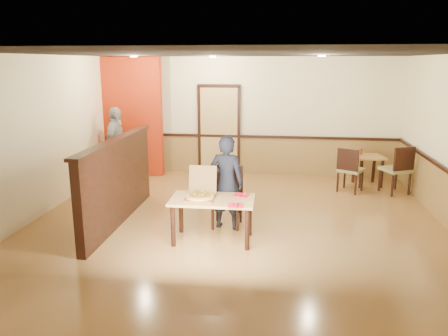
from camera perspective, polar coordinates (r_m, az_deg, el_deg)
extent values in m
plane|color=#A67740|center=(7.50, 1.70, -7.20)|extent=(7.00, 7.00, 0.00)
plane|color=black|center=(7.01, 1.87, 14.72)|extent=(7.00, 7.00, 0.00)
plane|color=#FCF3C5|center=(10.57, 3.70, 6.75)|extent=(7.00, 0.00, 7.00)
plane|color=#FCF3C5|center=(8.23, -23.29, 3.68)|extent=(0.00, 7.00, 7.00)
cube|color=olive|center=(10.70, 3.61, 1.67)|extent=(7.00, 0.04, 0.90)
cube|color=black|center=(10.59, 3.64, 4.14)|extent=(7.00, 0.06, 0.06)
cube|color=#D7B56E|center=(10.66, -0.65, 4.94)|extent=(0.90, 0.06, 2.10)
cube|color=black|center=(7.55, -13.71, -1.86)|extent=(0.14, 3.00, 1.40)
cube|color=black|center=(7.39, -14.02, 3.53)|extent=(0.20, 3.10, 0.05)
cube|color=#A5270B|center=(10.68, -12.32, 6.53)|extent=(1.60, 0.20, 2.78)
cylinder|color=#FFD5B2|center=(9.27, -11.71, 14.08)|extent=(0.14, 0.14, 0.02)
cylinder|color=#FFD5B2|center=(9.59, -1.52, 14.33)|extent=(0.14, 0.14, 0.02)
cylinder|color=#FFD5B2|center=(8.50, 12.64, 14.09)|extent=(0.14, 0.14, 0.02)
cube|color=tan|center=(6.58, -1.53, -4.18)|extent=(1.27, 0.73, 0.04)
cylinder|color=black|center=(6.54, -6.68, -7.54)|extent=(0.07, 0.07, 0.63)
cylinder|color=black|center=(7.05, -5.63, -5.91)|extent=(0.07, 0.07, 0.63)
cylinder|color=black|center=(6.38, 3.05, -8.00)|extent=(0.07, 0.07, 0.63)
cylinder|color=black|center=(6.90, 3.37, -6.30)|extent=(0.07, 0.07, 0.63)
cube|color=olive|center=(7.22, 0.40, -3.90)|extent=(0.51, 0.51, 0.06)
cube|color=black|center=(7.36, 0.68, -1.40)|extent=(0.47, 0.06, 0.47)
cylinder|color=black|center=(7.16, -1.48, -6.41)|extent=(0.05, 0.05, 0.43)
cylinder|color=black|center=(7.53, -0.89, -5.37)|extent=(0.05, 0.05, 0.43)
cylinder|color=black|center=(7.09, 1.75, -6.60)|extent=(0.05, 0.05, 0.43)
cylinder|color=black|center=(7.47, 2.19, -5.54)|extent=(0.05, 0.05, 0.43)
cube|color=olive|center=(9.54, 16.22, -0.22)|extent=(0.63, 0.63, 0.06)
cube|color=black|center=(9.29, 15.87, 1.04)|extent=(0.41, 0.25, 0.45)
cylinder|color=black|center=(9.73, 17.58, -1.67)|extent=(0.04, 0.04, 0.41)
cylinder|color=black|center=(9.37, 16.81, -2.19)|extent=(0.04, 0.04, 0.41)
cylinder|color=black|center=(9.85, 15.46, -1.34)|extent=(0.04, 0.04, 0.41)
cylinder|color=black|center=(9.50, 14.62, -1.83)|extent=(0.04, 0.04, 0.41)
cube|color=olive|center=(9.72, 21.48, -0.17)|extent=(0.67, 0.67, 0.07)
cube|color=black|center=(9.49, 22.49, 1.12)|extent=(0.45, 0.25, 0.48)
cylinder|color=black|center=(10.07, 21.52, -1.39)|extent=(0.05, 0.05, 0.44)
cylinder|color=black|center=(9.76, 23.05, -1.98)|extent=(0.05, 0.05, 0.44)
cylinder|color=black|center=(9.81, 19.64, -1.60)|extent=(0.05, 0.05, 0.44)
cylinder|color=black|center=(9.50, 21.14, -2.22)|extent=(0.05, 0.05, 0.44)
cube|color=tan|center=(10.11, 18.36, 1.41)|extent=(0.72, 0.72, 0.04)
cylinder|color=black|center=(9.90, 17.44, -0.75)|extent=(0.07, 0.07, 0.62)
cylinder|color=black|center=(10.32, 16.58, -0.12)|extent=(0.07, 0.07, 0.62)
cylinder|color=black|center=(10.06, 19.90, -0.71)|extent=(0.07, 0.07, 0.62)
cylinder|color=black|center=(10.48, 18.95, -0.09)|extent=(0.07, 0.07, 0.62)
imported|color=black|center=(7.07, 0.33, -1.90)|extent=(0.62, 0.47, 1.55)
imported|color=#989AA0|center=(10.19, -13.91, 2.98)|extent=(0.44, 1.01, 1.70)
cube|color=brown|center=(6.55, -3.16, -3.95)|extent=(0.43, 0.43, 0.03)
cube|color=brown|center=(6.72, -2.79, -1.47)|extent=(0.43, 0.08, 0.42)
cylinder|color=#EA9A55|center=(6.54, -3.16, -3.70)|extent=(0.44, 0.44, 0.03)
cube|color=red|center=(6.27, 1.55, -4.89)|extent=(0.25, 0.25, 0.01)
cylinder|color=silver|center=(6.27, 1.27, -4.83)|extent=(0.03, 0.19, 0.01)
cube|color=silver|center=(6.26, 1.82, -4.87)|extent=(0.04, 0.20, 0.00)
cube|color=red|center=(6.74, 2.28, -3.55)|extent=(0.28, 0.28, 0.01)
cylinder|color=silver|center=(6.74, 2.03, -3.50)|extent=(0.06, 0.20, 0.01)
cube|color=silver|center=(6.73, 2.54, -3.53)|extent=(0.07, 0.21, 0.00)
cylinder|color=maroon|center=(10.17, 17.48, 2.04)|extent=(0.05, 0.05, 0.13)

